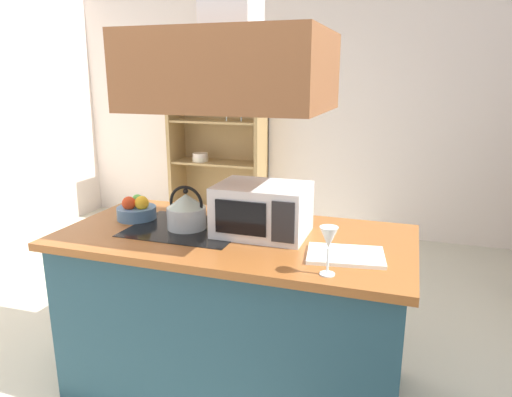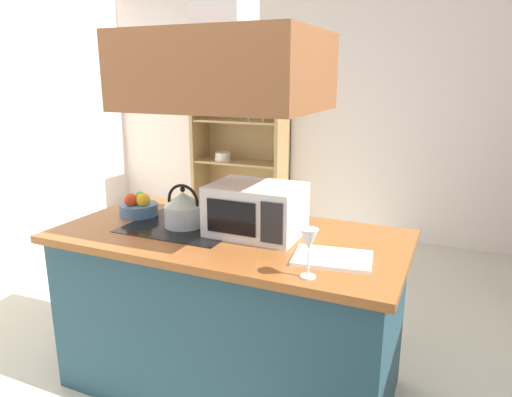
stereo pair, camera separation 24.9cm
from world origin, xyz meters
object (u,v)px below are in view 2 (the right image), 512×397
Objects in this scene: dish_cabinet at (241,155)px; kettle at (183,209)px; wine_glass_on_counter at (309,242)px; microwave at (256,210)px; fruit_bowl at (139,207)px; cutting_board at (333,258)px.

dish_cabinet is 2.85m from kettle.
microwave is at bearing 135.65° from wine_glass_on_counter.
fruit_bowl is at bearing 169.82° from kettle.
microwave is (1.36, -2.64, 0.21)m from dish_cabinet.
kettle reaches higher than wine_glass_on_counter.
wine_glass_on_counter is at bearing -59.81° from dish_cabinet.
dish_cabinet is at bearing 120.19° from wine_glass_on_counter.
dish_cabinet is 2.69m from fruit_bowl.
dish_cabinet is at bearing 109.53° from kettle.
dish_cabinet is 8.39× the size of fruit_bowl.
cutting_board is 0.50m from microwave.
wine_glass_on_counter reaches higher than fruit_bowl.
dish_cabinet is 7.96× the size of kettle.
cutting_board is (1.81, -2.82, 0.09)m from dish_cabinet.
cutting_board is 1.65× the size of wine_glass_on_counter.
wine_glass_on_counter is at bearing -19.74° from fruit_bowl.
microwave reaches higher than wine_glass_on_counter.
kettle is 0.41m from microwave.
kettle is at bearing 170.78° from cutting_board.
microwave is (-0.45, 0.18, 0.12)m from cutting_board.
dish_cabinet reaches higher than cutting_board.
dish_cabinet is 8.96× the size of wine_glass_on_counter.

